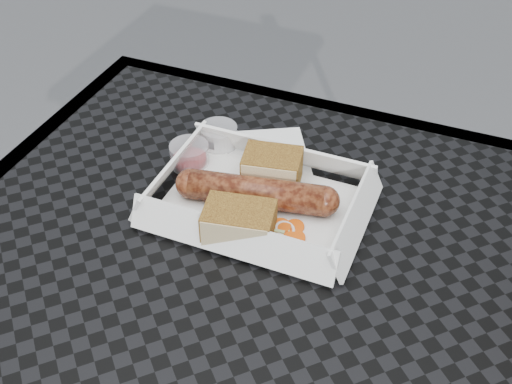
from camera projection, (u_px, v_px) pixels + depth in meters
patio_table at (256, 353)px, 0.70m from camera, size 0.80×0.80×0.74m
food_tray at (259, 205)px, 0.76m from camera, size 0.22×0.15×0.00m
bratwurst at (256, 192)px, 0.75m from camera, size 0.19×0.07×0.04m
bread_near at (272, 169)px, 0.78m from camera, size 0.08×0.06×0.04m
bread_far at (239, 223)px, 0.71m from camera, size 0.09×0.07×0.04m
veg_garnish at (285, 233)px, 0.72m from camera, size 0.03×0.03×0.00m
napkin at (261, 157)px, 0.84m from camera, size 0.16×0.16×0.00m
condiment_cup_sauce at (190, 155)px, 0.82m from camera, size 0.05×0.05×0.03m
condiment_cup_empty at (219, 136)px, 0.85m from camera, size 0.05×0.05×0.03m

